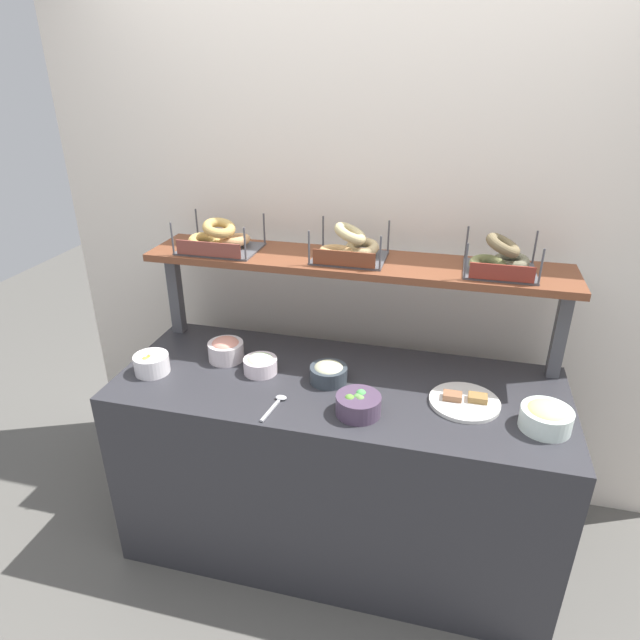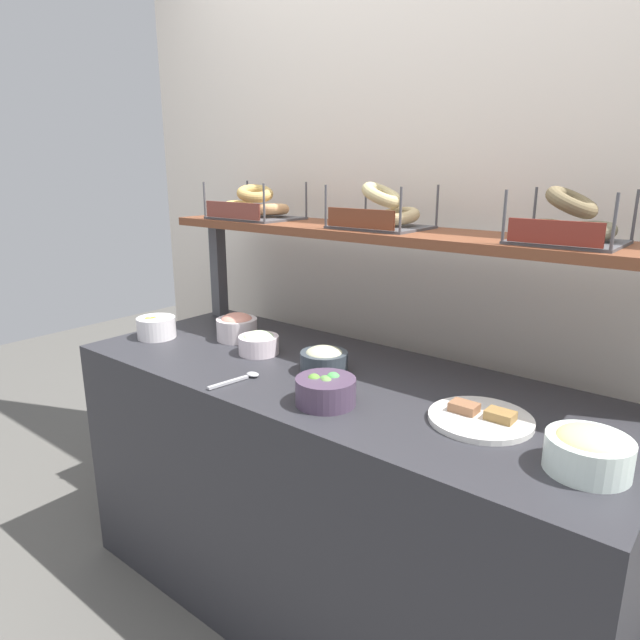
# 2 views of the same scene
# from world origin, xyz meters

# --- Properties ---
(ground_plane) EXTENTS (8.00, 8.00, 0.00)m
(ground_plane) POSITION_xyz_m (0.00, 0.00, 0.00)
(ground_plane) COLOR #595651
(back_wall) EXTENTS (2.99, 0.06, 2.40)m
(back_wall) POSITION_xyz_m (0.00, 0.55, 1.20)
(back_wall) COLOR silver
(back_wall) RESTS_ON ground_plane
(deli_counter) EXTENTS (1.79, 0.70, 0.85)m
(deli_counter) POSITION_xyz_m (0.00, 0.00, 0.42)
(deli_counter) COLOR #2D2D33
(deli_counter) RESTS_ON ground_plane
(shelf_riser_left) EXTENTS (0.05, 0.05, 0.40)m
(shelf_riser_left) POSITION_xyz_m (-0.84, 0.27, 1.05)
(shelf_riser_left) COLOR #4C4C51
(shelf_riser_left) RESTS_ON deli_counter
(shelf_riser_right) EXTENTS (0.05, 0.05, 0.40)m
(shelf_riser_right) POSITION_xyz_m (0.84, 0.27, 1.05)
(shelf_riser_right) COLOR #4C4C51
(shelf_riser_right) RESTS_ON deli_counter
(upper_shelf) EXTENTS (1.75, 0.32, 0.03)m
(upper_shelf) POSITION_xyz_m (0.00, 0.27, 1.26)
(upper_shelf) COLOR brown
(upper_shelf) RESTS_ON shelf_riser_left
(bowl_fruit_salad) EXTENTS (0.14, 0.14, 0.08)m
(bowl_fruit_salad) POSITION_xyz_m (-0.76, -0.11, 0.89)
(bowl_fruit_salad) COLOR white
(bowl_fruit_salad) RESTS_ON deli_counter
(bowl_scallion_spread) EXTENTS (0.14, 0.14, 0.08)m
(bowl_scallion_spread) POSITION_xyz_m (-0.33, 0.00, 0.89)
(bowl_scallion_spread) COLOR white
(bowl_scallion_spread) RESTS_ON deli_counter
(bowl_tuna_salad) EXTENTS (0.15, 0.15, 0.08)m
(bowl_tuna_salad) POSITION_xyz_m (-0.04, -0.00, 0.89)
(bowl_tuna_salad) COLOR #374048
(bowl_tuna_salad) RESTS_ON deli_counter
(bowl_egg_salad) EXTENTS (0.18, 0.18, 0.10)m
(bowl_egg_salad) POSITION_xyz_m (0.77, -0.12, 0.90)
(bowl_egg_salad) COLOR white
(bowl_egg_salad) RESTS_ON deli_counter
(bowl_veggie_mix) EXTENTS (0.17, 0.17, 0.08)m
(bowl_veggie_mix) POSITION_xyz_m (0.11, -0.19, 0.89)
(bowl_veggie_mix) COLOR #4F3C54
(bowl_veggie_mix) RESTS_ON deli_counter
(bowl_lox_spread) EXTENTS (0.15, 0.15, 0.10)m
(bowl_lox_spread) POSITION_xyz_m (-0.51, 0.07, 0.90)
(bowl_lox_spread) COLOR silver
(bowl_lox_spread) RESTS_ON deli_counter
(serving_plate_white) EXTENTS (0.26, 0.26, 0.04)m
(serving_plate_white) POSITION_xyz_m (0.49, -0.03, 0.86)
(serving_plate_white) COLOR white
(serving_plate_white) RESTS_ON deli_counter
(serving_spoon_near_plate) EXTENTS (0.05, 0.18, 0.01)m
(serving_spoon_near_plate) POSITION_xyz_m (-0.19, -0.21, 0.86)
(serving_spoon_near_plate) COLOR #B7B7BC
(serving_spoon_near_plate) RESTS_ON deli_counter
(bagel_basket_sesame) EXTENTS (0.33, 0.26, 0.14)m
(bagel_basket_sesame) POSITION_xyz_m (-0.59, 0.25, 1.33)
(bagel_basket_sesame) COLOR #4C4C51
(bagel_basket_sesame) RESTS_ON upper_shelf
(bagel_basket_plain) EXTENTS (0.29, 0.25, 0.16)m
(bagel_basket_plain) POSITION_xyz_m (-0.02, 0.27, 1.33)
(bagel_basket_plain) COLOR #4C4C51
(bagel_basket_plain) RESTS_ON upper_shelf
(bagel_basket_poppy) EXTENTS (0.28, 0.26, 0.15)m
(bagel_basket_poppy) POSITION_xyz_m (0.57, 0.26, 1.33)
(bagel_basket_poppy) COLOR #4C4C51
(bagel_basket_poppy) RESTS_ON upper_shelf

